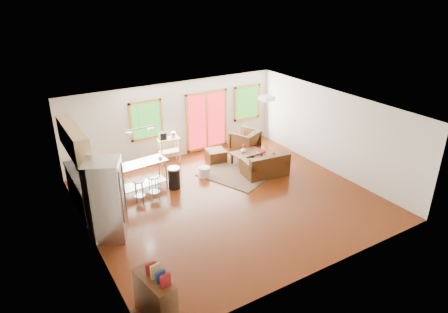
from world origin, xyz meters
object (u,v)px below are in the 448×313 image
coffee_table (247,154)px  rug (244,169)px  loveseat (266,167)px  kitchen_cart (168,142)px  armchair (245,140)px  island (142,172)px  refrigerator (106,200)px  ottoman (216,156)px

coffee_table → rug: bearing=-135.2°
loveseat → kitchen_cart: bearing=138.8°
armchair → island: size_ratio=0.60×
refrigerator → island: refrigerator is taller
loveseat → kitchen_cart: (-2.20, 2.44, 0.46)m
coffee_table → kitchen_cart: (-2.18, 1.43, 0.39)m
refrigerator → kitchen_cart: 4.30m
coffee_table → island: size_ratio=0.71×
armchair → coffee_table: bearing=36.0°
rug → armchair: armchair is taller
armchair → island: (-4.12, -0.88, 0.18)m
armchair → refrigerator: (-5.57, -2.57, 0.54)m
loveseat → rug: bearing=122.1°
rug → island: bearing=175.2°
rug → armchair: size_ratio=2.91×
loveseat → refrigerator: (-5.11, -0.72, 0.70)m
refrigerator → kitchen_cart: (2.91, 3.16, -0.24)m
rug → kitchen_cart: size_ratio=2.37×
rug → island: (-3.32, 0.28, 0.61)m
armchair → island: 4.21m
coffee_table → armchair: (0.49, 0.85, 0.08)m
loveseat → armchair: 1.92m
island → ottoman: bearing=14.5°
loveseat → coffee_table: size_ratio=1.37×
ottoman → armchair: bearing=6.4°
rug → loveseat: 0.82m
armchair → island: bearing=-12.1°
loveseat → coffee_table: (-0.02, 1.01, 0.07)m
loveseat → armchair: size_ratio=1.63×
loveseat → island: (-3.65, 0.98, 0.34)m
rug → armchair: 1.47m
ottoman → refrigerator: (-4.31, -2.43, 0.78)m
loveseat → kitchen_cart: 3.32m
coffee_table → refrigerator: 5.41m
island → kitchen_cart: 2.06m
ottoman → island: (-2.85, -0.74, 0.43)m
coffee_table → refrigerator: size_ratio=0.54×
rug → coffee_table: size_ratio=2.43×
rug → island: island is taller
rug → kitchen_cart: kitchen_cart is taller
loveseat → ottoman: (-0.80, 1.71, -0.09)m
armchair → loveseat: bearing=51.7°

